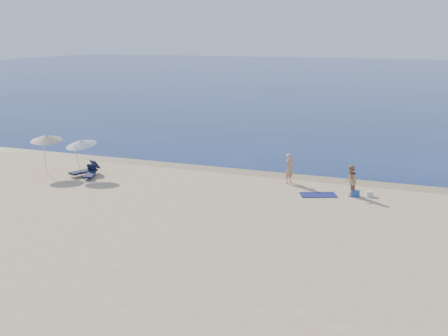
% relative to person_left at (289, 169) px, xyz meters
% --- Properties ---
extents(ground, '(160.00, 160.00, 0.00)m').
position_rel_person_left_xyz_m(ground, '(-2.81, -17.81, -0.85)').
color(ground, tan).
rests_on(ground, ground).
extents(sea, '(240.00, 160.00, 0.01)m').
position_rel_person_left_xyz_m(sea, '(-2.81, 82.19, -0.84)').
color(sea, '#0D1D4F').
rests_on(sea, ground).
extents(wet_sand_strip, '(240.00, 1.60, 0.00)m').
position_rel_person_left_xyz_m(wet_sand_strip, '(-2.81, 1.59, -0.85)').
color(wet_sand_strip, '#847254').
rests_on(wet_sand_strip, ground).
extents(person_left, '(0.62, 0.73, 1.70)m').
position_rel_person_left_xyz_m(person_left, '(0.00, 0.00, 0.00)').
color(person_left, tan).
rests_on(person_left, ground).
extents(person_right, '(0.67, 0.84, 1.64)m').
position_rel_person_left_xyz_m(person_right, '(3.63, -1.34, -0.03)').
color(person_right, tan).
rests_on(person_right, ground).
extents(beach_towel, '(2.12, 1.69, 0.03)m').
position_rel_person_left_xyz_m(beach_towel, '(2.07, -1.80, -0.83)').
color(beach_towel, '#0F144B').
rests_on(beach_towel, ground).
extents(white_bag, '(0.39, 0.35, 0.28)m').
position_rel_person_left_xyz_m(white_bag, '(4.63, -1.09, -0.71)').
color(white_bag, silver).
rests_on(white_bag, ground).
extents(blue_cooler, '(0.50, 0.40, 0.32)m').
position_rel_person_left_xyz_m(blue_cooler, '(3.91, -1.34, -0.69)').
color(blue_cooler, '#1E4DA3').
rests_on(blue_cooler, ground).
extents(umbrella_near, '(2.26, 2.28, 2.37)m').
position_rel_person_left_xyz_m(umbrella_near, '(-11.94, -2.87, 1.16)').
color(umbrella_near, silver).
rests_on(umbrella_near, ground).
extents(umbrella_far, '(2.38, 2.40, 2.54)m').
position_rel_person_left_xyz_m(umbrella_far, '(-14.17, -3.18, 1.36)').
color(umbrella_far, silver).
rests_on(umbrella_far, ground).
extents(lounger_left, '(1.13, 1.67, 0.71)m').
position_rel_person_left_xyz_m(lounger_left, '(-11.27, -3.06, -0.59)').
color(lounger_left, '#151A3B').
rests_on(lounger_left, ground).
extents(lounger_right, '(1.26, 1.96, 0.82)m').
position_rel_person_left_xyz_m(lounger_right, '(-11.87, -2.68, -0.55)').
color(lounger_right, '#131B35').
rests_on(lounger_right, ground).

